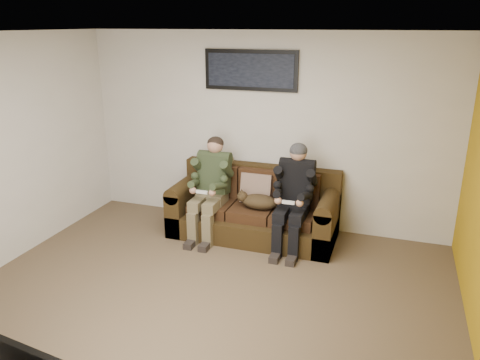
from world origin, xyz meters
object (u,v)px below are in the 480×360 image
(sofa, at_px, (255,210))
(person_right, at_px, (294,191))
(cat, at_px, (258,201))
(person_left, at_px, (211,182))
(framed_poster, at_px, (251,70))

(sofa, bearing_deg, person_right, -17.96)
(cat, bearing_deg, person_right, -1.27)
(cat, bearing_deg, sofa, 116.97)
(person_left, distance_m, person_right, 1.10)
(person_right, xyz_separation_m, framed_poster, (-0.75, 0.57, 1.38))
(person_left, relative_size, cat, 1.95)
(sofa, relative_size, person_right, 1.65)
(framed_poster, bearing_deg, sofa, -62.83)
(cat, bearing_deg, person_left, -179.03)
(sofa, distance_m, person_right, 0.70)
(sofa, bearing_deg, framed_poster, 117.17)
(cat, relative_size, framed_poster, 0.53)
(sofa, height_order, framed_poster, framed_poster)
(sofa, distance_m, cat, 0.27)
(person_right, distance_m, framed_poster, 1.67)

